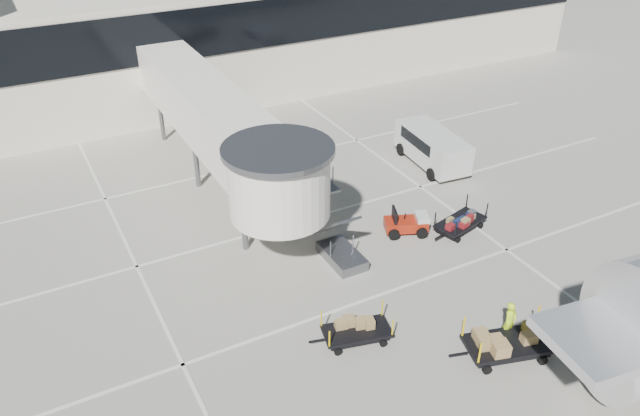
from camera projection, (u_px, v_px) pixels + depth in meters
The scene contains 10 objects.
ground at pixel (430, 313), 25.95m from camera, with size 140.00×140.00×0.00m, color #AFAB9C.
lane_markings at pixel (313, 213), 32.72m from camera, with size 40.00×30.00×0.02m.
terminal at pixel (189, 37), 46.28m from camera, with size 64.00×12.11×15.20m.
jet_bridge at pixel (228, 130), 31.39m from camera, with size 5.70×20.40×6.03m.
baggage_tug at pixel (407, 224), 30.92m from camera, with size 2.35×2.00×1.40m.
suitcase_cart at pixel (461, 222), 31.10m from camera, with size 3.41×1.99×1.31m.
box_cart_near at pixel (509, 343), 23.55m from camera, with size 4.05×2.43×1.56m.
box_cart_far at pixel (357, 331), 24.37m from camera, with size 3.31×1.88×1.27m.
ground_worker at pixel (510, 322), 24.18m from camera, with size 0.65×0.43×1.79m, color #B6E217.
minivan at pixel (431, 145), 37.08m from camera, with size 2.76×5.54×2.03m.
Camera 1 is at (-13.42, -15.42, 17.21)m, focal length 35.00 mm.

